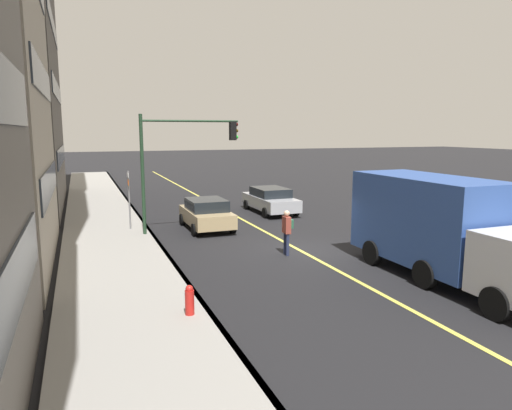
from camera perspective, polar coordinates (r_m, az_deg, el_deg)
ground at (r=19.19m, az=5.41°, el=-5.59°), size 200.00×200.00×0.00m
sidewalk_slab at (r=17.32m, az=-16.63°, el=-7.31°), size 80.00×3.96×0.15m
curb_edge at (r=17.54m, az=-10.40°, el=-6.86°), size 80.00×0.16×0.15m
lane_stripe_center at (r=19.19m, az=5.41°, el=-5.58°), size 80.00×0.16×0.01m
car_tan at (r=23.17m, az=-6.12°, el=-1.05°), size 4.10×2.09×1.52m
car_silver at (r=27.75m, az=1.77°, el=0.67°), size 4.77×2.11×1.50m
truck_blue at (r=16.34m, az=22.02°, el=-2.55°), size 7.93×2.56×3.34m
pedestrian_with_backpack at (r=18.23m, az=3.84°, el=-2.95°), size 0.43×0.37×1.79m
traffic_light_mast at (r=21.86m, az=-9.17°, el=6.46°), size 0.28×4.67×5.61m
street_sign_post at (r=23.11m, az=-15.38°, el=1.05°), size 0.60×0.08×2.97m
fire_hydrant at (r=12.34m, az=-8.18°, el=-11.84°), size 0.24×0.24×0.94m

